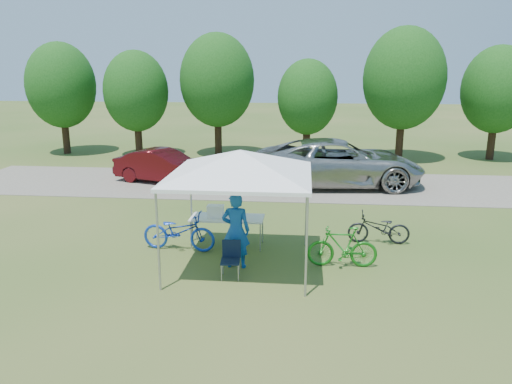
{
  "coord_description": "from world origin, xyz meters",
  "views": [
    {
      "loc": [
        1.42,
        -10.8,
        4.57
      ],
      "look_at": [
        0.15,
        2.0,
        1.26
      ],
      "focal_mm": 35.0,
      "sensor_mm": 36.0,
      "label": 1
    }
  ],
  "objects_px": {
    "folding_chair": "(231,256)",
    "bike_blue": "(179,231)",
    "cyclist": "(236,230)",
    "bike_green": "(342,247)",
    "cooler": "(215,211)",
    "bike_dark": "(379,228)",
    "sedan": "(164,166)",
    "minivan": "(338,163)",
    "folding_table": "(227,219)"
  },
  "relations": [
    {
      "from": "folding_table",
      "to": "cooler",
      "type": "bearing_deg",
      "value": 180.0
    },
    {
      "from": "folding_table",
      "to": "bike_dark",
      "type": "height_order",
      "value": "bike_dark"
    },
    {
      "from": "folding_chair",
      "to": "bike_blue",
      "type": "xyz_separation_m",
      "value": [
        -1.54,
        1.46,
        0.02
      ]
    },
    {
      "from": "cyclist",
      "to": "bike_blue",
      "type": "bearing_deg",
      "value": -29.72
    },
    {
      "from": "folding_chair",
      "to": "bike_blue",
      "type": "distance_m",
      "value": 2.12
    },
    {
      "from": "cooler",
      "to": "sedan",
      "type": "height_order",
      "value": "sedan"
    },
    {
      "from": "bike_blue",
      "to": "sedan",
      "type": "relative_size",
      "value": 0.48
    },
    {
      "from": "cooler",
      "to": "minivan",
      "type": "distance_m",
      "value": 7.74
    },
    {
      "from": "bike_green",
      "to": "sedan",
      "type": "bearing_deg",
      "value": -141.88
    },
    {
      "from": "bike_blue",
      "to": "bike_green",
      "type": "xyz_separation_m",
      "value": [
        4.01,
        -0.68,
        -0.01
      ]
    },
    {
      "from": "minivan",
      "to": "sedan",
      "type": "distance_m",
      "value": 6.82
    },
    {
      "from": "bike_blue",
      "to": "sedan",
      "type": "height_order",
      "value": "sedan"
    },
    {
      "from": "folding_table",
      "to": "cooler",
      "type": "distance_m",
      "value": 0.36
    },
    {
      "from": "bike_green",
      "to": "folding_chair",
      "type": "bearing_deg",
      "value": -73.7
    },
    {
      "from": "bike_dark",
      "to": "bike_blue",
      "type": "bearing_deg",
      "value": -77.72
    },
    {
      "from": "cooler",
      "to": "minivan",
      "type": "height_order",
      "value": "minivan"
    },
    {
      "from": "folding_chair",
      "to": "bike_dark",
      "type": "bearing_deg",
      "value": 30.05
    },
    {
      "from": "bike_blue",
      "to": "bike_dark",
      "type": "height_order",
      "value": "bike_blue"
    },
    {
      "from": "cyclist",
      "to": "bike_green",
      "type": "height_order",
      "value": "cyclist"
    },
    {
      "from": "cooler",
      "to": "minivan",
      "type": "bearing_deg",
      "value": 62.87
    },
    {
      "from": "folding_chair",
      "to": "bike_blue",
      "type": "relative_size",
      "value": 0.43
    },
    {
      "from": "bike_green",
      "to": "cooler",
      "type": "bearing_deg",
      "value": -110.62
    },
    {
      "from": "cyclist",
      "to": "cooler",
      "type": "bearing_deg",
      "value": -61.53
    },
    {
      "from": "cooler",
      "to": "bike_blue",
      "type": "xyz_separation_m",
      "value": [
        -0.86,
        -0.43,
        -0.43
      ]
    },
    {
      "from": "folding_chair",
      "to": "bike_dark",
      "type": "xyz_separation_m",
      "value": [
        3.54,
        2.43,
        -0.06
      ]
    },
    {
      "from": "cyclist",
      "to": "bike_dark",
      "type": "bearing_deg",
      "value": -150.66
    },
    {
      "from": "cooler",
      "to": "cyclist",
      "type": "xyz_separation_m",
      "value": [
        0.71,
        -1.36,
        -0.03
      ]
    },
    {
      "from": "sedan",
      "to": "minivan",
      "type": "bearing_deg",
      "value": -72.0
    },
    {
      "from": "cyclist",
      "to": "bike_green",
      "type": "relative_size",
      "value": 1.1
    },
    {
      "from": "bike_blue",
      "to": "bike_green",
      "type": "relative_size",
      "value": 1.16
    },
    {
      "from": "folding_chair",
      "to": "bike_dark",
      "type": "height_order",
      "value": "bike_dark"
    },
    {
      "from": "minivan",
      "to": "cyclist",
      "type": "bearing_deg",
      "value": 155.63
    },
    {
      "from": "folding_chair",
      "to": "bike_blue",
      "type": "height_order",
      "value": "bike_blue"
    },
    {
      "from": "bike_blue",
      "to": "minivan",
      "type": "distance_m",
      "value": 8.54
    },
    {
      "from": "folding_table",
      "to": "folding_chair",
      "type": "distance_m",
      "value": 1.95
    },
    {
      "from": "cooler",
      "to": "bike_blue",
      "type": "height_order",
      "value": "cooler"
    },
    {
      "from": "folding_table",
      "to": "bike_green",
      "type": "bearing_deg",
      "value": -21.39
    },
    {
      "from": "bike_blue",
      "to": "cyclist",
      "type": "bearing_deg",
      "value": -114.69
    },
    {
      "from": "bike_dark",
      "to": "sedan",
      "type": "bearing_deg",
      "value": -128.27
    },
    {
      "from": "cooler",
      "to": "bike_blue",
      "type": "relative_size",
      "value": 0.22
    },
    {
      "from": "bike_blue",
      "to": "folding_chair",
      "type": "bearing_deg",
      "value": -127.69
    },
    {
      "from": "cooler",
      "to": "cyclist",
      "type": "distance_m",
      "value": 1.54
    },
    {
      "from": "cooler",
      "to": "bike_dark",
      "type": "bearing_deg",
      "value": 7.27
    },
    {
      "from": "bike_dark",
      "to": "cooler",
      "type": "bearing_deg",
      "value": -81.3
    },
    {
      "from": "bike_dark",
      "to": "sedan",
      "type": "height_order",
      "value": "sedan"
    },
    {
      "from": "folding_table",
      "to": "sedan",
      "type": "distance_m",
      "value": 7.66
    },
    {
      "from": "folding_chair",
      "to": "minivan",
      "type": "height_order",
      "value": "minivan"
    },
    {
      "from": "bike_green",
      "to": "bike_dark",
      "type": "bearing_deg",
      "value": 146.21
    },
    {
      "from": "cyclist",
      "to": "folding_chair",
      "type": "bearing_deg",
      "value": 86.51
    },
    {
      "from": "bike_blue",
      "to": "minivan",
      "type": "height_order",
      "value": "minivan"
    }
  ]
}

